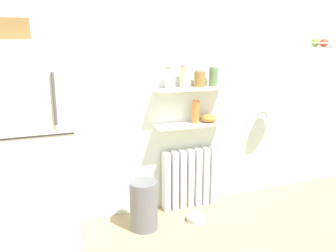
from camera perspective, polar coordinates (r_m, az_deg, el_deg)
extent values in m
cube|color=silver|center=(3.70, 1.14, 5.64)|extent=(7.04, 0.10, 2.60)
cube|color=silver|center=(3.14, -22.53, -3.95)|extent=(0.75, 0.69, 1.85)
cube|color=#262628|center=(2.75, -23.09, -1.80)|extent=(0.73, 0.01, 0.01)
cylinder|color=#4C4C51|center=(2.68, -18.55, 4.33)|extent=(0.02, 0.02, 0.40)
cube|color=white|center=(3.79, -0.32, -9.30)|extent=(0.07, 0.12, 0.67)
cube|color=white|center=(3.82, 1.03, -9.10)|extent=(0.07, 0.12, 0.67)
cube|color=white|center=(3.86, 2.35, -8.90)|extent=(0.07, 0.12, 0.67)
cube|color=white|center=(3.89, 3.65, -8.70)|extent=(0.07, 0.12, 0.67)
cube|color=white|center=(3.93, 4.92, -8.50)|extent=(0.07, 0.12, 0.67)
cube|color=white|center=(3.97, 6.17, -8.30)|extent=(0.07, 0.12, 0.67)
cube|color=white|center=(4.01, 7.39, -8.09)|extent=(0.07, 0.12, 0.67)
cube|color=white|center=(3.67, 3.99, 0.24)|extent=(0.80, 0.22, 0.02)
cube|color=white|center=(3.60, 4.10, 6.29)|extent=(0.80, 0.22, 0.02)
cylinder|color=silver|center=(3.49, 0.41, 7.93)|extent=(0.10, 0.10, 0.20)
cylinder|color=gray|center=(3.48, 0.41, 9.71)|extent=(0.09, 0.09, 0.02)
cylinder|color=beige|center=(3.55, 2.91, 8.14)|extent=(0.11, 0.11, 0.21)
cylinder|color=gray|center=(3.55, 2.93, 10.02)|extent=(0.10, 0.10, 0.02)
cylinder|color=olive|center=(3.63, 5.31, 7.78)|extent=(0.11, 0.11, 0.16)
cylinder|color=gray|center=(3.62, 5.35, 9.19)|extent=(0.11, 0.11, 0.02)
cylinder|color=#5B7F4C|center=(3.70, 7.64, 8.11)|extent=(0.10, 0.10, 0.19)
cylinder|color=gray|center=(3.69, 7.69, 9.76)|extent=(0.09, 0.09, 0.02)
cylinder|color=#CC7033|center=(3.66, 4.65, 2.38)|extent=(0.08, 0.08, 0.25)
ellipsoid|color=orange|center=(3.75, 6.88, 1.29)|extent=(0.18, 0.18, 0.08)
cylinder|color=slate|center=(3.49, -4.09, -13.11)|extent=(0.28, 0.28, 0.50)
cylinder|color=#B7B7BC|center=(3.72, 4.72, -15.15)|extent=(0.20, 0.20, 0.05)
torus|color=#B2B2B7|center=(3.93, 24.37, 12.56)|extent=(0.27, 0.27, 0.01)
cylinder|color=#A8A8AD|center=(3.93, 24.31, 11.98)|extent=(0.22, 0.22, 0.01)
sphere|color=red|center=(3.98, 24.82, 12.56)|extent=(0.08, 0.08, 0.08)
sphere|color=#7FAD38|center=(3.95, 23.50, 12.75)|extent=(0.08, 0.08, 0.08)
sphere|color=red|center=(3.89, 24.59, 12.58)|extent=(0.07, 0.07, 0.07)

